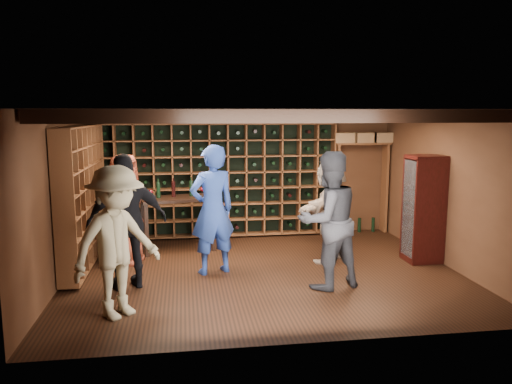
{
  "coord_description": "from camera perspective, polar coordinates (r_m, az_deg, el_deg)",
  "views": [
    {
      "loc": [
        -1.21,
        -7.43,
        2.45
      ],
      "look_at": [
        -0.09,
        0.2,
        1.24
      ],
      "focal_mm": 35.0,
      "sensor_mm": 36.0,
      "label": 1
    }
  ],
  "objects": [
    {
      "name": "tasting_table",
      "position": [
        9.05,
        -9.0,
        -1.37
      ],
      "size": [
        1.39,
        0.88,
        1.25
      ],
      "rotation": [
        0.0,
        0.0,
        0.19
      ],
      "color": "black",
      "rests_on": "ground"
    },
    {
      "name": "wine_rack_back",
      "position": [
        9.87,
        -4.27,
        1.35
      ],
      "size": [
        4.65,
        0.3,
        2.2
      ],
      "color": "brown",
      "rests_on": "ground"
    },
    {
      "name": "guest_beige",
      "position": [
        8.41,
        8.49,
        -1.86
      ],
      "size": [
        1.39,
        1.64,
        1.78
      ],
      "primitive_type": "imported",
      "rotation": [
        0.0,
        0.0,
        4.09
      ],
      "color": "tan",
      "rests_on": "ground"
    },
    {
      "name": "guest_red_floral",
      "position": [
        8.46,
        -14.76,
        -1.88
      ],
      "size": [
        0.8,
        1.01,
        1.81
      ],
      "primitive_type": "imported",
      "rotation": [
        0.0,
        0.0,
        1.29
      ],
      "color": "maroon",
      "rests_on": "ground"
    },
    {
      "name": "room_shell",
      "position": [
        7.58,
        0.87,
        8.71
      ],
      "size": [
        6.0,
        6.0,
        6.0
      ],
      "color": "#54301C",
      "rests_on": "ground"
    },
    {
      "name": "man_blue_shirt",
      "position": [
        7.66,
        -5.0,
        -2.04
      ],
      "size": [
        0.85,
        0.7,
        1.99
      ],
      "primitive_type": "imported",
      "rotation": [
        0.0,
        0.0,
        3.51
      ],
      "color": "navy",
      "rests_on": "ground"
    },
    {
      "name": "wine_rack_left",
      "position": [
        8.51,
        -19.19,
        -0.34
      ],
      "size": [
        0.3,
        2.65,
        2.2
      ],
      "color": "brown",
      "rests_on": "ground"
    },
    {
      "name": "man_grey_suit",
      "position": [
        7.07,
        8.27,
        -3.23
      ],
      "size": [
        1.12,
        0.99,
        1.94
      ],
      "primitive_type": "imported",
      "rotation": [
        0.0,
        0.0,
        3.45
      ],
      "color": "black",
      "rests_on": "ground"
    },
    {
      "name": "guest_woman_black",
      "position": [
        7.2,
        -14.49,
        -3.33
      ],
      "size": [
        1.21,
        0.81,
        1.91
      ],
      "primitive_type": "imported",
      "rotation": [
        0.0,
        0.0,
        3.48
      ],
      "color": "black",
      "rests_on": "ground"
    },
    {
      "name": "crate_shelf",
      "position": [
        10.44,
        12.02,
        3.91
      ],
      "size": [
        1.2,
        0.32,
        2.07
      ],
      "color": "brown",
      "rests_on": "ground"
    },
    {
      "name": "guest_khaki",
      "position": [
        6.23,
        -15.63,
        -5.57
      ],
      "size": [
        1.35,
        1.32,
        1.85
      ],
      "primitive_type": "imported",
      "rotation": [
        0.0,
        0.0,
        0.74
      ],
      "color": "gray",
      "rests_on": "ground"
    },
    {
      "name": "ground",
      "position": [
        7.92,
        0.89,
        -9.08
      ],
      "size": [
        6.0,
        6.0,
        0.0
      ],
      "primitive_type": "plane",
      "color": "black",
      "rests_on": "ground"
    },
    {
      "name": "display_cabinet",
      "position": [
        8.73,
        18.57,
        -2.05
      ],
      "size": [
        0.55,
        0.5,
        1.75
      ],
      "color": "black",
      "rests_on": "ground"
    }
  ]
}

